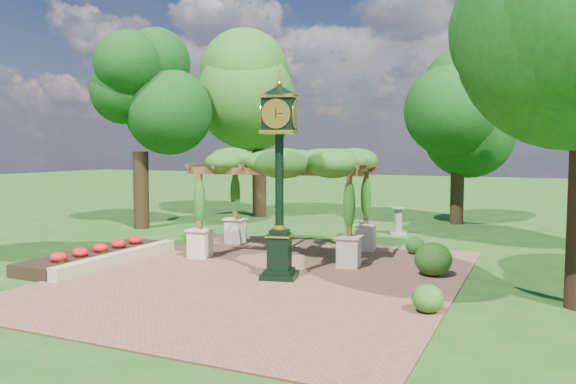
% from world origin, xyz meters
% --- Properties ---
extents(ground, '(120.00, 120.00, 0.00)m').
position_xyz_m(ground, '(0.00, 0.00, 0.00)').
color(ground, '#1E4714').
rests_on(ground, ground).
extents(brick_plaza, '(10.00, 12.00, 0.04)m').
position_xyz_m(brick_plaza, '(0.00, 1.00, 0.02)').
color(brick_plaza, brown).
rests_on(brick_plaza, ground).
extents(border_wall, '(0.35, 5.00, 0.40)m').
position_xyz_m(border_wall, '(-4.60, 0.50, 0.20)').
color(border_wall, '#C6B793').
rests_on(border_wall, ground).
extents(flower_bed, '(1.50, 5.00, 0.36)m').
position_xyz_m(flower_bed, '(-5.50, 0.50, 0.18)').
color(flower_bed, red).
rests_on(flower_bed, ground).
extents(pedestal_clock, '(1.23, 1.23, 5.18)m').
position_xyz_m(pedestal_clock, '(0.48, 0.90, 3.09)').
color(pedestal_clock, black).
rests_on(pedestal_clock, brick_plaza).
extents(pergola, '(5.88, 4.08, 3.47)m').
position_xyz_m(pergola, '(-0.81, 4.11, 2.85)').
color(pergola, beige).
rests_on(pergola, brick_plaza).
extents(sundial, '(0.80, 0.80, 1.11)m').
position_xyz_m(sundial, '(1.52, 9.88, 0.49)').
color(sundial, gray).
rests_on(sundial, ground).
extents(shrub_front, '(0.71, 0.71, 0.59)m').
position_xyz_m(shrub_front, '(4.65, -0.66, 0.34)').
color(shrub_front, '#29611B').
rests_on(shrub_front, brick_plaza).
extents(shrub_mid, '(1.23, 1.23, 0.90)m').
position_xyz_m(shrub_mid, '(4.14, 2.85, 0.49)').
color(shrub_mid, '#214814').
rests_on(shrub_mid, brick_plaza).
extents(shrub_back, '(0.80, 0.80, 0.56)m').
position_xyz_m(shrub_back, '(3.04, 5.82, 0.32)').
color(shrub_back, '#225F1B').
rests_on(shrub_back, brick_plaza).
extents(tree_west_near, '(3.55, 3.55, 8.62)m').
position_xyz_m(tree_west_near, '(-9.09, 7.10, 5.88)').
color(tree_west_near, '#2E2012').
rests_on(tree_west_near, ground).
extents(tree_west_far, '(4.58, 4.58, 8.65)m').
position_xyz_m(tree_west_far, '(-6.39, 13.03, 5.94)').
color(tree_west_far, '#2F2112').
rests_on(tree_west_far, ground).
extents(tree_north, '(3.78, 3.78, 7.25)m').
position_xyz_m(tree_north, '(3.21, 14.22, 4.97)').
color(tree_north, '#382616').
rests_on(tree_north, ground).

